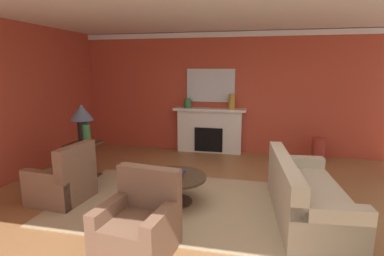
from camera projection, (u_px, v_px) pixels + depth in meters
ground_plane at (210, 206)px, 4.72m from camera, size 9.88×9.88×0.00m
wall_fireplace at (232, 93)px, 7.53m from camera, size 8.20×0.12×2.98m
wall_window at (6, 103)px, 5.53m from camera, size 0.12×6.98×2.98m
ceiling_panel at (216, 6)px, 4.41m from camera, size 8.20×6.98×0.06m
crown_moulding at (233, 34)px, 7.18m from camera, size 8.20×0.08×0.12m
area_rug at (175, 202)px, 4.84m from camera, size 3.66×2.38×0.01m
fireplace at (209, 131)px, 7.63m from camera, size 1.80×0.35×1.12m
mantel_mirror at (211, 85)px, 7.52m from camera, size 1.20×0.04×0.82m
sofa at (305, 197)px, 4.33m from camera, size 1.07×2.17×0.85m
armchair_near_window at (63, 183)px, 4.85m from camera, size 0.87×0.87×0.95m
armchair_facing_fireplace at (139, 227)px, 3.49m from camera, size 0.90×0.90×0.95m
coffee_table at (175, 183)px, 4.77m from camera, size 1.00×1.00×0.45m
side_table at (85, 158)px, 5.83m from camera, size 0.56×0.56×0.70m
table_lamp at (82, 116)px, 5.67m from camera, size 0.44×0.44×0.75m
vase_tall_corner at (318, 150)px, 6.85m from camera, size 0.29×0.29×0.57m
vase_on_side_table at (87, 135)px, 5.59m from camera, size 0.14×0.14×0.40m
vase_mantel_right at (232, 102)px, 7.31m from camera, size 0.15×0.15×0.37m
vase_mantel_left at (188, 103)px, 7.56m from camera, size 0.18×0.18×0.23m
book_red_cover at (172, 172)px, 4.86m from camera, size 0.26×0.24×0.06m
book_art_folio at (176, 171)px, 4.74m from camera, size 0.28×0.21×0.03m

